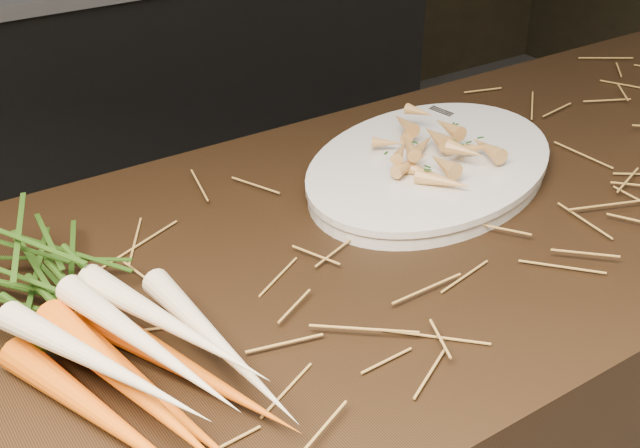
% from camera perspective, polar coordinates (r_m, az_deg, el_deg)
% --- Properties ---
extents(main_counter, '(2.40, 0.70, 0.90)m').
position_cam_1_polar(main_counter, '(1.47, 11.72, -12.57)').
color(main_counter, black).
rests_on(main_counter, ground).
extents(back_counter, '(1.82, 0.62, 0.84)m').
position_cam_1_polar(back_counter, '(2.99, -10.07, 10.29)').
color(back_counter, black).
rests_on(back_counter, ground).
extents(straw_bedding, '(1.40, 0.60, 0.02)m').
position_cam_1_polar(straw_bedding, '(1.20, 13.98, 3.63)').
color(straw_bedding, '#AF803E').
rests_on(straw_bedding, main_counter).
extents(root_veg_bunch, '(0.28, 0.54, 0.10)m').
position_cam_1_polar(root_veg_bunch, '(0.87, -18.11, -5.35)').
color(root_veg_bunch, '#CB4600').
rests_on(root_veg_bunch, main_counter).
extents(serving_platter, '(0.54, 0.45, 0.02)m').
position_cam_1_polar(serving_platter, '(1.18, 7.88, 3.95)').
color(serving_platter, white).
rests_on(serving_platter, main_counter).
extents(roasted_veg_heap, '(0.27, 0.23, 0.05)m').
position_cam_1_polar(roasted_veg_heap, '(1.17, 8.00, 5.59)').
color(roasted_veg_heap, '#B98942').
rests_on(roasted_veg_heap, serving_platter).
extents(serving_fork, '(0.04, 0.17, 0.00)m').
position_cam_1_polar(serving_fork, '(1.31, 12.02, 6.87)').
color(serving_fork, silver).
rests_on(serving_fork, serving_platter).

